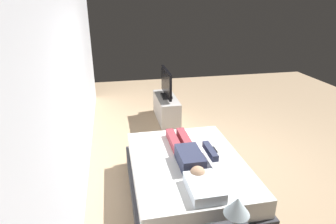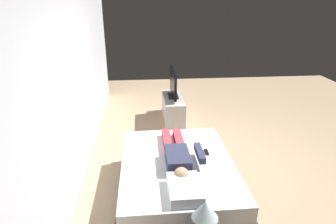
% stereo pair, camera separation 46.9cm
% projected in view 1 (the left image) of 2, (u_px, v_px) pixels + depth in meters
% --- Properties ---
extents(ground_plane, '(10.00, 10.00, 0.00)m').
position_uv_depth(ground_plane, '(208.00, 161.00, 4.57)').
color(ground_plane, tan).
extents(back_wall, '(6.40, 0.10, 2.80)m').
position_uv_depth(back_wall, '(76.00, 77.00, 4.06)').
color(back_wall, silver).
rests_on(back_wall, ground).
extents(bed, '(1.91, 1.47, 0.54)m').
position_uv_depth(bed, '(187.00, 179.00, 3.69)').
color(bed, '#333338').
rests_on(bed, ground).
extents(pillow, '(0.48, 0.34, 0.12)m').
position_uv_depth(pillow, '(204.00, 187.00, 2.99)').
color(pillow, white).
rests_on(pillow, bed).
extents(person, '(1.26, 0.46, 0.18)m').
position_uv_depth(person, '(188.00, 154.00, 3.59)').
color(person, '#2D334C').
rests_on(person, bed).
extents(remote, '(0.15, 0.04, 0.02)m').
position_uv_depth(remote, '(214.00, 150.00, 3.83)').
color(remote, black).
rests_on(remote, bed).
extents(tv_stand, '(1.10, 0.40, 0.50)m').
position_uv_depth(tv_stand, '(166.00, 108.00, 6.07)').
color(tv_stand, '#B7B2AD').
rests_on(tv_stand, ground).
extents(tv, '(0.88, 0.20, 0.59)m').
position_uv_depth(tv, '(166.00, 84.00, 5.87)').
color(tv, black).
rests_on(tv, tv_stand).
extents(lamp, '(0.22, 0.22, 0.42)m').
position_uv_depth(lamp, '(237.00, 207.00, 2.35)').
color(lamp, '#59595B').
rests_on(lamp, nightstand).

